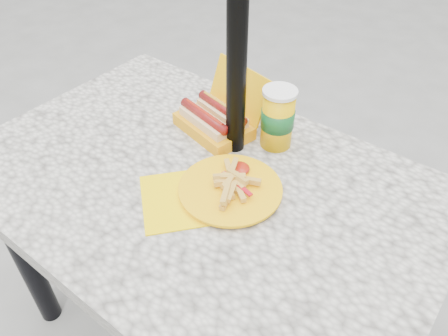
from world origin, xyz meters
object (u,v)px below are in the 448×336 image
Objects in this scene: fries_plate at (227,188)px; soda_cup at (278,118)px; hotdog_box at (216,119)px; umbrella_pole at (237,22)px.

fries_plate is 2.07× the size of soda_cup.
hotdog_box is at bearing -163.02° from soda_cup.
soda_cup is at bearing 29.85° from hotdog_box.
umbrella_pole is 6.30× the size of fries_plate.
hotdog_box is (-0.09, 0.03, -0.31)m from umbrella_pole.
umbrella_pole reaches higher than fries_plate.
soda_cup reaches higher than fries_plate.
fries_plate is (0.09, -0.16, -0.34)m from umbrella_pole.
hotdog_box is at bearing 134.67° from fries_plate.
fries_plate is 0.25m from soda_cup.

